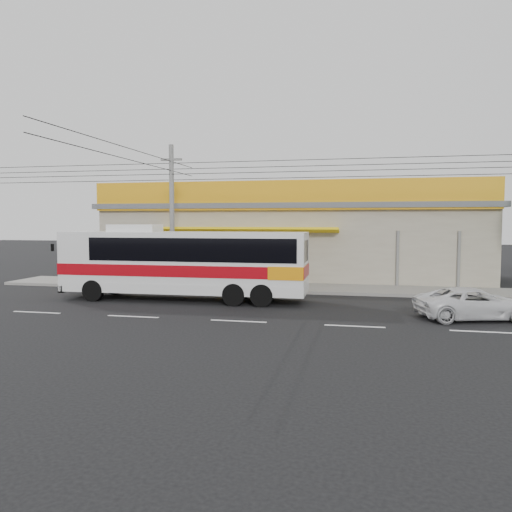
{
  "coord_description": "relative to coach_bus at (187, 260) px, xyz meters",
  "views": [
    {
      "loc": [
        4.23,
        -19.26,
        3.53
      ],
      "look_at": [
        -0.34,
        2.0,
        1.98
      ],
      "focal_mm": 35.0,
      "sensor_mm": 36.0,
      "label": 1
    }
  ],
  "objects": [
    {
      "name": "lane_markings",
      "position": [
        3.34,
        -3.99,
        -1.79
      ],
      "size": [
        50.0,
        0.12,
        0.01
      ],
      "primitive_type": null,
      "color": "silver",
      "rests_on": "ground"
    },
    {
      "name": "ground",
      "position": [
        3.34,
        -1.49,
        -1.79
      ],
      "size": [
        120.0,
        120.0,
        0.0
      ],
      "primitive_type": "plane",
      "color": "black",
      "rests_on": "ground"
    },
    {
      "name": "coach_bus",
      "position": [
        0.0,
        0.0,
        0.0
      ],
      "size": [
        10.93,
        2.5,
        3.35
      ],
      "rotation": [
        0.0,
        0.0,
        0.02
      ],
      "color": "silver",
      "rests_on": "ground"
    },
    {
      "name": "utility_pole",
      "position": [
        -1.76,
        2.71,
        4.2
      ],
      "size": [
        34.0,
        14.0,
        7.26
      ],
      "color": "#5D5D5B",
      "rests_on": "ground"
    },
    {
      "name": "motorbike_red",
      "position": [
        -3.27,
        3.21,
        -1.14
      ],
      "size": [
        1.92,
        0.72,
        1.0
      ],
      "primitive_type": "imported",
      "rotation": [
        0.0,
        0.0,
        1.6
      ],
      "color": "maroon",
      "rests_on": "sidewalk"
    },
    {
      "name": "white_car",
      "position": [
        11.49,
        -1.86,
        -1.23
      ],
      "size": [
        4.43,
        2.92,
        1.13
      ],
      "primitive_type": "imported",
      "rotation": [
        0.0,
        0.0,
        1.85
      ],
      "color": "silver",
      "rests_on": "ground"
    },
    {
      "name": "storefront_building",
      "position": [
        3.33,
        10.05,
        0.5
      ],
      "size": [
        22.6,
        9.2,
        5.7
      ],
      "color": "gray",
      "rests_on": "ground"
    },
    {
      "name": "sidewalk",
      "position": [
        3.34,
        4.51,
        -1.72
      ],
      "size": [
        30.0,
        3.2,
        0.15
      ],
      "primitive_type": "cube",
      "color": "slate",
      "rests_on": "ground"
    },
    {
      "name": "motorbike_dark",
      "position": [
        -5.9,
        3.63,
        -1.14
      ],
      "size": [
        1.71,
        0.64,
        1.0
      ],
      "primitive_type": "imported",
      "rotation": [
        0.0,
        0.0,
        1.67
      ],
      "color": "black",
      "rests_on": "sidewalk"
    }
  ]
}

